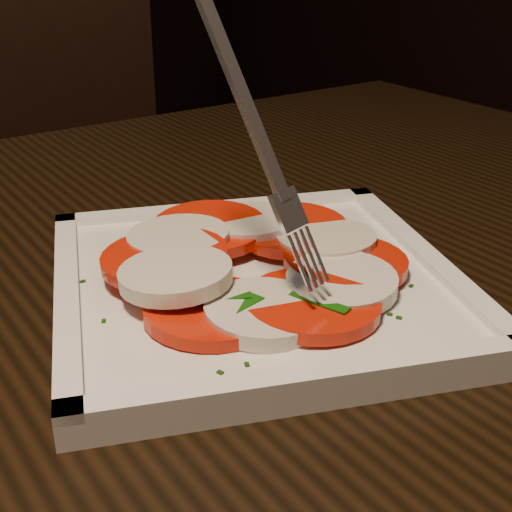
# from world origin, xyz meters

# --- Properties ---
(table) EXTENTS (1.25, 0.87, 0.75)m
(table) POSITION_xyz_m (0.28, -0.12, 0.65)
(table) COLOR black
(table) RESTS_ON ground
(chair) EXTENTS (0.53, 0.53, 0.93)m
(chair) POSITION_xyz_m (0.45, 0.55, 0.53)
(chair) COLOR black
(chair) RESTS_ON ground
(plate) EXTENTS (0.34, 0.34, 0.01)m
(plate) POSITION_xyz_m (0.31, -0.21, 0.76)
(plate) COLOR white
(plate) RESTS_ON table
(caprese_salad) EXTENTS (0.21, 0.21, 0.03)m
(caprese_salad) POSITION_xyz_m (0.31, -0.21, 0.78)
(caprese_salad) COLOR red
(caprese_salad) RESTS_ON plate
(fork) EXTENTS (0.06, 0.11, 0.17)m
(fork) POSITION_xyz_m (0.29, -0.22, 0.87)
(fork) COLOR white
(fork) RESTS_ON caprese_salad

